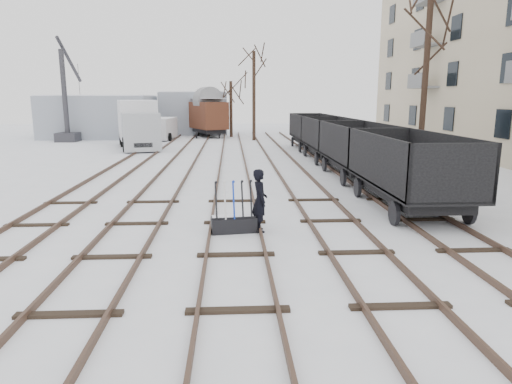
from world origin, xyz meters
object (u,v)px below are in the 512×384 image
worker (260,200)px  box_van_wagon (208,115)px  lorry (138,123)px  crane (67,115)px  ground_frame (234,223)px  panel_van (162,128)px  freight_wagon_a (408,181)px

worker → box_van_wagon: 33.24m
lorry → crane: crane is taller
ground_frame → crane: size_ratio=0.17×
worker → lorry: (-7.99, 23.18, 0.97)m
ground_frame → lorry: (-7.24, 23.28, 1.60)m
ground_frame → crane: crane is taller
panel_van → ground_frame: bearing=-71.7°
lorry → crane: bearing=125.7°
ground_frame → freight_wagon_a: (6.03, 2.54, 0.71)m
freight_wagon_a → ground_frame: bearing=-157.2°
worker → lorry: bearing=9.9°
freight_wagon_a → crane: crane is taller
ground_frame → crane: bearing=108.6°
worker → box_van_wagon: bearing=-4.0°
worker → ground_frame: bearing=88.4°
ground_frame → lorry: size_ratio=0.18×
lorry → box_van_wagon: bearing=47.9°
box_van_wagon → crane: 12.93m
ground_frame → box_van_wagon: 33.31m
ground_frame → panel_van: (-6.49, 30.43, 0.77)m
lorry → ground_frame: bearing=-88.2°
freight_wagon_a → worker: bearing=-155.2°
crane → ground_frame: bearing=-61.9°
ground_frame → box_van_wagon: (-2.27, 33.18, 1.93)m
ground_frame → freight_wagon_a: bearing=14.9°
panel_van → crane: 8.29m
ground_frame → lorry: bearing=99.3°
box_van_wagon → crane: size_ratio=0.63×
panel_van → crane: crane is taller
panel_van → box_van_wagon: bearing=39.4°
freight_wagon_a → box_van_wagon: box_van_wagon is taller
ground_frame → freight_wagon_a: size_ratio=0.23×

